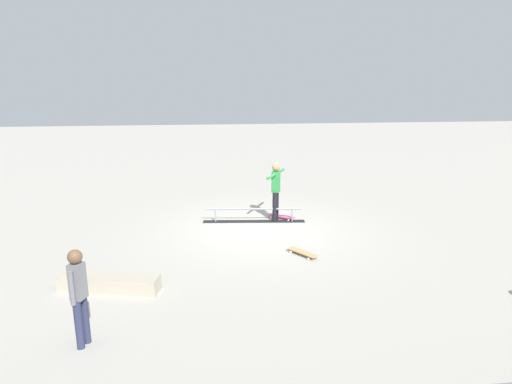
% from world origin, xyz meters
% --- Properties ---
extents(ground_plane, '(60.00, 60.00, 0.00)m').
position_xyz_m(ground_plane, '(0.00, 0.00, 0.00)').
color(ground_plane, '#ADA89E').
extents(grind_rail, '(2.91, 0.53, 0.40)m').
position_xyz_m(grind_rail, '(0.13, -0.67, 0.17)').
color(grind_rail, black).
rests_on(grind_rail, ground_plane).
extents(skate_ledge, '(1.98, 0.85, 0.30)m').
position_xyz_m(skate_ledge, '(3.37, 3.17, 0.15)').
color(skate_ledge, '#B2A893').
rests_on(skate_ledge, ground_plane).
extents(skater_main, '(0.71, 1.23, 1.68)m').
position_xyz_m(skater_main, '(-0.50, -0.70, 0.98)').
color(skater_main, black).
rests_on(skater_main, ground_plane).
extents(skateboard_main, '(0.78, 0.60, 0.09)m').
position_xyz_m(skateboard_main, '(-0.69, -0.85, 0.07)').
color(skateboard_main, '#E05993').
rests_on(skateboard_main, ground_plane).
extents(bystander_grey_shirt, '(0.24, 0.35, 1.55)m').
position_xyz_m(bystander_grey_shirt, '(3.37, 4.99, 0.87)').
color(bystander_grey_shirt, '#2D3351').
rests_on(bystander_grey_shirt, ground_plane).
extents(loose_skateboard_natural, '(0.63, 0.77, 0.09)m').
position_xyz_m(loose_skateboard_natural, '(-0.70, 1.94, 0.07)').
color(loose_skateboard_natural, tan).
rests_on(loose_skateboard_natural, ground_plane).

